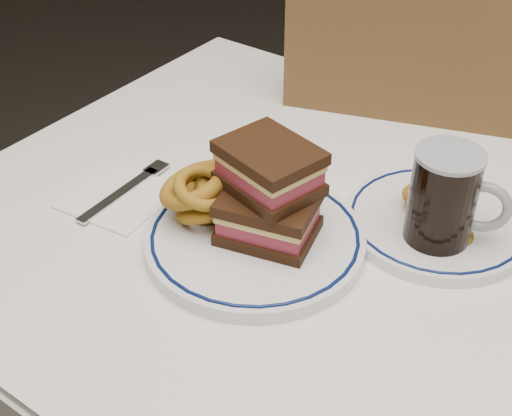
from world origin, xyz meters
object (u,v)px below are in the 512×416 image
Objects in this scene: chair_far at (409,180)px; reuben_sandwich at (269,193)px; beer_mug at (445,201)px; far_plate at (437,221)px; main_plate at (255,239)px.

chair_far is 6.63× the size of reuben_sandwich.
beer_mug reaches higher than far_plate.
far_plate is at bearing 114.69° from beer_mug.
beer_mug reaches higher than main_plate.
main_plate is at bearing -121.41° from reuben_sandwich.
chair_far is at bearing 117.64° from far_plate.
main_plate is at bearing -144.21° from beer_mug.
reuben_sandwich is 1.03× the size of beer_mug.
beer_mug reaches higher than reuben_sandwich.
reuben_sandwich is at bearing 58.59° from main_plate.
beer_mug is (0.20, 0.14, 0.06)m from main_plate.
main_plate is 1.17× the size of far_plate.
chair_far is 3.41× the size of main_plate.
far_plate is at bearing 44.31° from reuben_sandwich.
chair_far is 6.85× the size of beer_mug.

